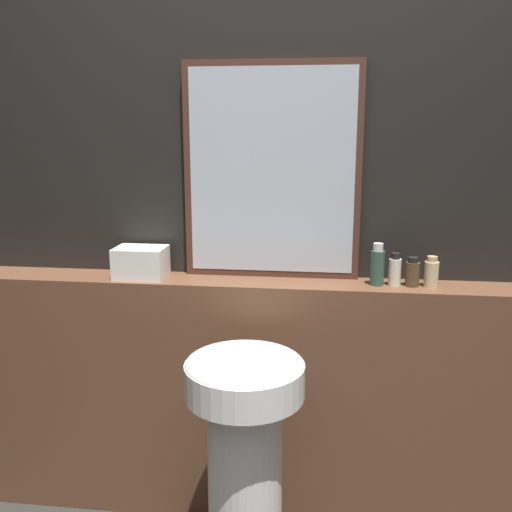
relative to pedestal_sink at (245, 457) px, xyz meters
name	(u,v)px	position (x,y,z in m)	size (l,w,h in m)	color
wall_back	(259,208)	(-0.02, 0.52, 0.76)	(8.00, 0.06, 2.50)	black
vanity_counter	(255,400)	(-0.02, 0.40, 0.01)	(2.72, 0.20, 0.99)	brown
pedestal_sink	(245,457)	(0.00, 0.00, 0.00)	(0.39, 0.39, 0.83)	white
mirror	(272,172)	(0.04, 0.47, 0.91)	(0.67, 0.03, 0.81)	#47281E
towel_stack	(141,262)	(-0.46, 0.40, 0.56)	(0.19, 0.14, 0.12)	silver
shampoo_bottle	(377,266)	(0.44, 0.40, 0.57)	(0.05, 0.05, 0.16)	#2D4C3D
conditioner_bottle	(395,271)	(0.50, 0.40, 0.56)	(0.04, 0.04, 0.12)	beige
lotion_bottle	(412,273)	(0.57, 0.40, 0.55)	(0.05, 0.05, 0.11)	#4C3823
body_wash_bottle	(431,273)	(0.63, 0.40, 0.55)	(0.05, 0.05, 0.11)	#C6B284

